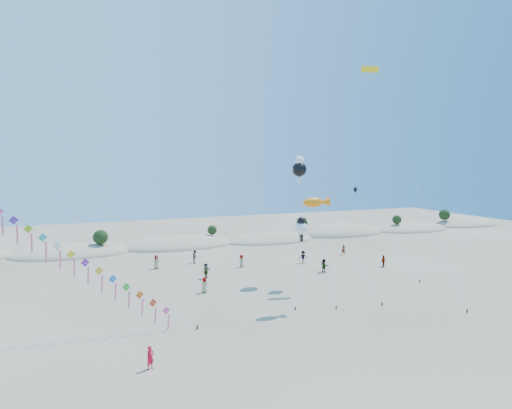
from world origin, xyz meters
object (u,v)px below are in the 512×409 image
Objects in this scene: fish_kite at (316,202)px; parafoil_kite at (372,75)px; flyer_foreground at (150,358)px; kite_train at (30,231)px.

parafoil_kite is (11.34, 7.17, 14.02)m from fish_kite.
parafoil_kite is at bearing -4.43° from flyer_foreground.
fish_kite reaches higher than flyer_foreground.
parafoil_kite reaches higher than fish_kite.
flyer_foreground is at bearing -155.52° from fish_kite.
flyer_foreground is at bearing -152.21° from parafoil_kite.
parafoil_kite is 15.93× the size of flyer_foreground.
flyer_foreground is at bearing -48.97° from kite_train.
fish_kite is 19.40m from parafoil_kite.
kite_train is 39.33m from parafoil_kite.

